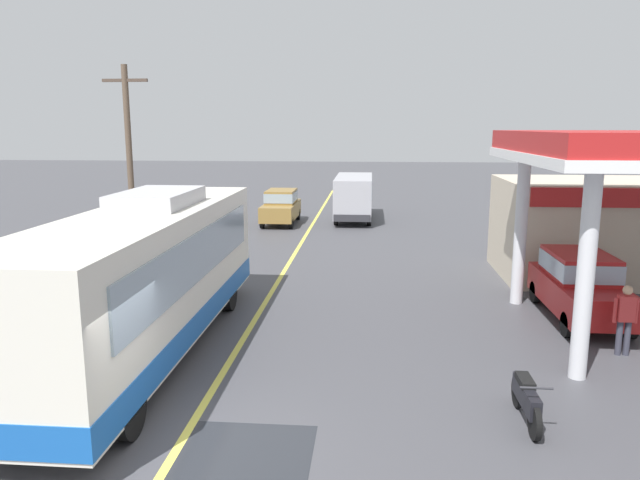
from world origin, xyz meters
name	(u,v)px	position (x,y,z in m)	size (l,w,h in m)	color
ground	(307,233)	(0.00, 20.00, 0.00)	(120.00, 120.00, 0.00)	#424247
lane_divider_stripe	(294,255)	(0.00, 15.00, 0.00)	(0.16, 50.00, 0.01)	#D8CC4C
wet_puddle_patch	(232,477)	(1.09, -0.77, 0.00)	(2.30, 3.31, 0.01)	#26282D
coach_bus_main	(146,280)	(-2.03, 4.12, 1.72)	(2.60, 11.04, 3.69)	silver
gas_station_roadside	(631,211)	(11.21, 10.33, 2.63)	(9.10, 11.95, 5.10)	#B21E1E
car_at_pump	(579,282)	(8.85, 7.53, 1.01)	(1.70, 4.20, 1.82)	maroon
minibus_opposing_lane	(354,194)	(2.16, 24.60, 1.47)	(2.04, 6.13, 2.44)	#A5A5AD
motorcycle_parked_forecourt	(526,398)	(5.94, 1.39, 0.44)	(0.55, 1.80, 0.92)	black
pedestrian_near_pump	(625,316)	(8.97, 4.82, 0.93)	(0.55, 0.22, 1.66)	#33333F
car_trailing_behind_bus	(281,205)	(-1.73, 22.88, 1.01)	(1.70, 4.20, 1.82)	olive
utility_pole_roadside	(130,158)	(-6.47, 14.28, 3.96)	(1.80, 0.24, 7.56)	brown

